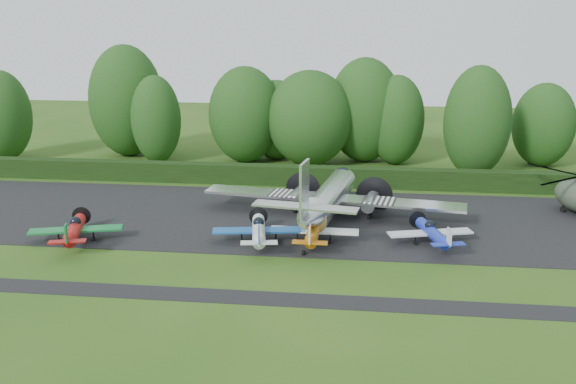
# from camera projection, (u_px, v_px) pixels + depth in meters

# --- Properties ---
(ground) EXTENTS (160.00, 160.00, 0.00)m
(ground) POSITION_uv_depth(u_px,v_px,m) (280.00, 262.00, 45.26)
(ground) COLOR #214914
(ground) RESTS_ON ground
(apron) EXTENTS (70.00, 18.00, 0.01)m
(apron) POSITION_uv_depth(u_px,v_px,m) (295.00, 219.00, 54.82)
(apron) COLOR black
(apron) RESTS_ON ground
(taxiway_verge) EXTENTS (70.00, 2.00, 0.00)m
(taxiway_verge) POSITION_uv_depth(u_px,v_px,m) (268.00, 299.00, 39.53)
(taxiway_verge) COLOR black
(taxiway_verge) RESTS_ON ground
(hedgerow) EXTENTS (90.00, 1.60, 2.00)m
(hedgerow) POSITION_uv_depth(u_px,v_px,m) (307.00, 185.00, 65.33)
(hedgerow) COLOR black
(hedgerow) RESTS_ON ground
(transport_plane) EXTENTS (22.52, 17.27, 7.22)m
(transport_plane) POSITION_uv_depth(u_px,v_px,m) (329.00, 198.00, 53.65)
(transport_plane) COLOR silver
(transport_plane) RESTS_ON ground
(light_plane_red) EXTENTS (6.95, 7.31, 2.67)m
(light_plane_red) POSITION_uv_depth(u_px,v_px,m) (75.00, 229.00, 48.71)
(light_plane_red) COLOR #A5100F
(light_plane_red) RESTS_ON ground
(light_plane_white) EXTENTS (7.02, 7.39, 2.70)m
(light_plane_white) POSITION_uv_depth(u_px,v_px,m) (259.00, 230.00, 48.52)
(light_plane_white) COLOR silver
(light_plane_white) RESTS_ON ground
(light_plane_orange) EXTENTS (6.79, 7.14, 2.61)m
(light_plane_orange) POSITION_uv_depth(u_px,v_px,m) (314.00, 230.00, 48.57)
(light_plane_orange) COLOR #BE660B
(light_plane_orange) RESTS_ON ground
(light_plane_blue) EXTENTS (6.49, 6.82, 2.49)m
(light_plane_blue) POSITION_uv_depth(u_px,v_px,m) (432.00, 233.00, 48.23)
(light_plane_blue) COLOR #1D2FAE
(light_plane_blue) RESTS_ON ground
(tree_1) EXTENTS (7.04, 7.04, 11.81)m
(tree_1) POSITION_uv_depth(u_px,v_px,m) (477.00, 122.00, 67.56)
(tree_1) COLOR black
(tree_1) RESTS_ON ground
(tree_2) EXTENTS (6.70, 6.70, 10.61)m
(tree_2) POSITION_uv_depth(u_px,v_px,m) (2.00, 116.00, 75.34)
(tree_2) COLOR black
(tree_2) RESTS_ON ground
(tree_3) EXTENTS (5.75, 5.75, 10.17)m
(tree_3) POSITION_uv_depth(u_px,v_px,m) (156.00, 119.00, 74.05)
(tree_3) COLOR black
(tree_3) RESTS_ON ground
(tree_4) EXTENTS (7.08, 7.08, 9.43)m
(tree_4) POSITION_uv_depth(u_px,v_px,m) (276.00, 120.00, 75.84)
(tree_4) COLOR black
(tree_4) RESTS_ON ground
(tree_5) EXTENTS (6.40, 6.40, 10.28)m
(tree_5) POSITION_uv_depth(u_px,v_px,m) (396.00, 120.00, 73.14)
(tree_5) COLOR black
(tree_5) RESTS_ON ground
(tree_6) EXTENTS (8.94, 8.94, 13.40)m
(tree_6) POSITION_uv_depth(u_px,v_px,m) (126.00, 101.00, 77.27)
(tree_6) COLOR black
(tree_6) RESTS_ON ground
(tree_7) EXTENTS (8.55, 8.55, 12.12)m
(tree_7) POSITION_uv_depth(u_px,v_px,m) (365.00, 110.00, 74.34)
(tree_7) COLOR black
(tree_7) RESTS_ON ground
(tree_8) EXTENTS (6.91, 6.91, 9.49)m
(tree_8) POSITION_uv_depth(u_px,v_px,m) (544.00, 125.00, 72.28)
(tree_8) COLOR black
(tree_8) RESTS_ON ground
(tree_9) EXTENTS (8.49, 8.49, 11.15)m
(tree_9) POSITION_uv_depth(u_px,v_px,m) (245.00, 115.00, 74.19)
(tree_9) COLOR black
(tree_9) RESTS_ON ground
(tree_10) EXTENTS (9.73, 9.73, 10.84)m
(tree_10) POSITION_uv_depth(u_px,v_px,m) (310.00, 118.00, 72.65)
(tree_10) COLOR black
(tree_10) RESTS_ON ground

